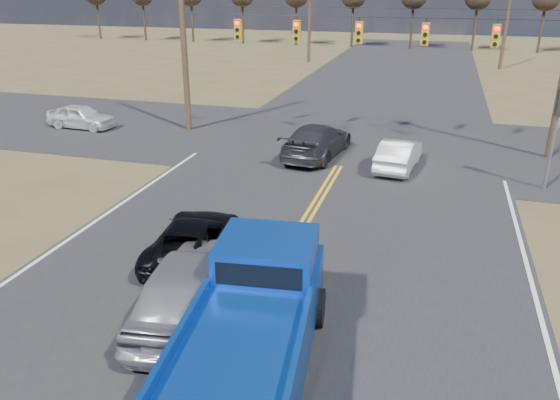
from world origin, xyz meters
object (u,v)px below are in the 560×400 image
(pickup_truck, at_px, (254,323))
(silver_suv, at_px, (192,284))
(cross_car_west, at_px, (81,117))
(black_suv, at_px, (194,238))
(dgrey_car_queue, at_px, (317,141))
(white_car_queue, at_px, (399,154))

(pickup_truck, height_order, silver_suv, pickup_truck)
(silver_suv, relative_size, cross_car_west, 1.34)
(black_suv, relative_size, cross_car_west, 1.15)
(silver_suv, height_order, dgrey_car_queue, silver_suv)
(dgrey_car_queue, relative_size, cross_car_west, 1.36)
(black_suv, bearing_deg, pickup_truck, 120.64)
(silver_suv, xyz_separation_m, dgrey_car_queue, (0.02, 13.47, -0.12))
(pickup_truck, xyz_separation_m, dgrey_car_queue, (-2.05, 14.93, -0.40))
(silver_suv, height_order, cross_car_west, silver_suv)
(black_suv, distance_m, dgrey_car_queue, 10.76)
(black_suv, distance_m, cross_car_west, 17.25)
(pickup_truck, distance_m, white_car_queue, 14.31)
(pickup_truck, distance_m, cross_car_west, 22.60)
(pickup_truck, distance_m, dgrey_car_queue, 15.07)
(pickup_truck, relative_size, cross_car_west, 1.71)
(dgrey_car_queue, bearing_deg, white_car_queue, 176.07)
(silver_suv, relative_size, black_suv, 1.16)
(white_car_queue, bearing_deg, dgrey_car_queue, -4.45)
(silver_suv, distance_m, cross_car_west, 20.12)
(black_suv, bearing_deg, dgrey_car_queue, -103.97)
(silver_suv, bearing_deg, black_suv, -74.24)
(pickup_truck, relative_size, silver_suv, 1.28)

